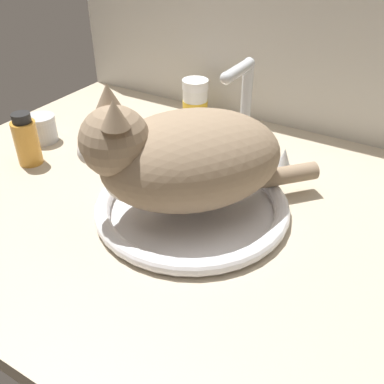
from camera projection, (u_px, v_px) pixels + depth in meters
The scene contains 8 objects.
countertop at pixel (217, 219), 75.09cm from camera, with size 121.00×76.79×3.00cm, color #B7A88E.
backsplash_wall at pixel (307, 53), 92.78cm from camera, with size 121.00×2.40×40.31cm, color beige.
sink_basin at pixel (192, 206), 73.72cm from camera, with size 33.01×33.01×2.65cm.
faucet at pixel (242, 125), 82.88cm from camera, with size 20.68×11.95×21.33cm.
cat at pixel (180, 158), 67.84cm from camera, with size 34.43×35.60×20.25cm.
pill_bottle at pixel (195, 101), 103.50cm from camera, with size 6.16×6.16×9.71cm.
metal_jar at pixel (42, 129), 94.60cm from camera, with size 6.12×6.12×5.85cm.
amber_bottle at pixel (27, 140), 85.43cm from camera, with size 4.80×4.80×10.73cm.
Camera 1 is at (27.02, -53.32, 47.38)cm, focal length 40.49 mm.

